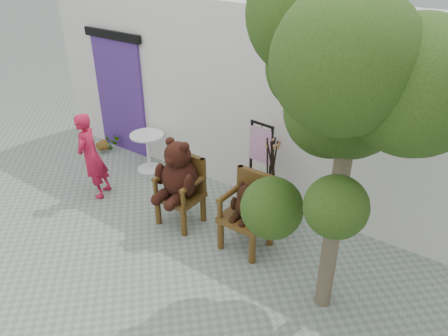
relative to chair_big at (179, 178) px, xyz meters
The scene contains 11 objects.
ground_plane 1.58m from the chair_big, 70.67° to the right, with size 60.00×60.00×0.00m, color gray.
back_wall 1.99m from the chair_big, 75.64° to the left, with size 9.00×1.00×3.00m, color silver.
doorway 2.87m from the chair_big, 153.45° to the left, with size 1.40×0.11×2.33m.
chair_big is the anchor object (origin of this frame).
chair_small 1.12m from the chair_big, ahead, with size 0.62×0.57×1.08m.
person 1.68m from the chair_big, behind, with size 0.51×0.34×1.41m, color #B51637.
cafe_table 1.82m from the chair_big, 149.58° to the left, with size 0.60×0.60×0.70m.
display_stand 1.21m from the chair_big, 45.96° to the left, with size 0.48×0.40×1.51m.
stool_bucket 1.30m from the chair_big, 28.89° to the left, with size 0.32×0.32×1.45m.
tree 3.01m from the chair_big, ahead, with size 2.33×1.99×3.79m.
potted_plant 2.95m from the chair_big, 160.83° to the left, with size 0.36×0.31×0.40m, color #1A330D.
Camera 1 is at (3.22, -2.72, 3.89)m, focal length 35.00 mm.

